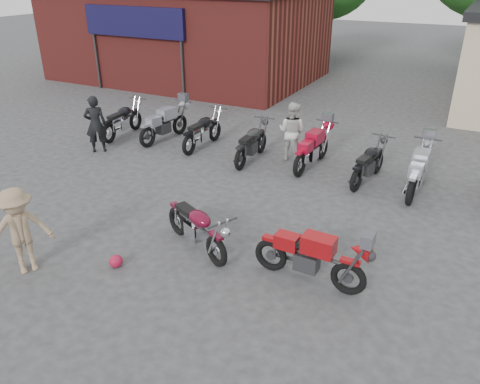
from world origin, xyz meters
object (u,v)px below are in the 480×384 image
at_px(person_light, 292,131).
at_px(row_bike_0, 123,118).
at_px(helmet, 116,261).
at_px(row_bike_2, 203,129).
at_px(row_bike_6, 419,169).
at_px(row_bike_3, 252,141).
at_px(sportbike, 311,254).
at_px(row_bike_5, 369,161).
at_px(row_bike_1, 165,122).
at_px(row_bike_4, 313,146).
at_px(person_dark, 96,124).
at_px(vintage_motorcycle, 197,225).
at_px(person_tan, 20,231).

xyz_separation_m(person_light, row_bike_0, (-5.67, -0.58, -0.26)).
relative_size(helmet, row_bike_2, 0.13).
bearing_deg(row_bike_6, row_bike_3, 90.93).
distance_m(sportbike, row_bike_5, 4.79).
relative_size(person_light, row_bike_2, 0.84).
bearing_deg(row_bike_1, row_bike_4, -83.14).
bearing_deg(person_light, helmet, 87.05).
bearing_deg(sportbike, person_light, 116.80).
height_order(person_dark, row_bike_3, person_dark).
bearing_deg(vintage_motorcycle, row_bike_1, 156.64).
bearing_deg(vintage_motorcycle, sportbike, 26.19).
bearing_deg(row_bike_6, row_bike_2, 88.24).
relative_size(vintage_motorcycle, row_bike_0, 0.97).
height_order(vintage_motorcycle, person_tan, person_tan).
xyz_separation_m(helmet, person_light, (0.87, 6.54, 0.72)).
bearing_deg(person_dark, row_bike_0, -121.02).
bearing_deg(helmet, row_bike_3, 90.96).
height_order(row_bike_0, row_bike_2, row_bike_0).
bearing_deg(row_bike_5, row_bike_2, 95.92).
xyz_separation_m(helmet, person_tan, (-1.35, -0.83, 0.71)).
height_order(sportbike, row_bike_1, row_bike_1).
relative_size(row_bike_3, row_bike_6, 0.94).
bearing_deg(row_bike_6, person_dark, 100.24).
bearing_deg(person_dark, row_bike_5, 149.84).
bearing_deg(row_bike_4, row_bike_5, -95.23).
bearing_deg(row_bike_0, row_bike_2, -89.40).
xyz_separation_m(row_bike_1, row_bike_5, (6.55, -0.23, -0.04)).
bearing_deg(row_bike_3, row_bike_0, 87.40).
xyz_separation_m(sportbike, row_bike_3, (-3.46, 4.72, 0.00)).
distance_m(person_tan, row_bike_5, 8.22).
distance_m(person_light, row_bike_5, 2.42).
height_order(person_dark, row_bike_2, person_dark).
height_order(row_bike_0, row_bike_1, row_bike_1).
bearing_deg(row_bike_6, row_bike_0, 90.76).
bearing_deg(sportbike, person_dark, 159.33).
xyz_separation_m(sportbike, helmet, (-3.36, -1.22, -0.46)).
height_order(vintage_motorcycle, sportbike, sportbike).
relative_size(vintage_motorcycle, row_bike_5, 1.00).
bearing_deg(row_bike_5, sportbike, -169.75).
relative_size(helmet, row_bike_0, 0.13).
relative_size(person_light, row_bike_4, 0.81).
bearing_deg(row_bike_4, person_dark, 110.93).
xyz_separation_m(row_bike_5, row_bike_6, (1.22, -0.07, 0.05)).
relative_size(person_dark, row_bike_5, 0.87).
bearing_deg(helmet, row_bike_1, 118.16).
bearing_deg(row_bike_1, row_bike_5, -85.65).
bearing_deg(row_bike_0, person_tan, -157.84).
bearing_deg(row_bike_6, row_bike_4, 84.04).
xyz_separation_m(sportbike, row_bike_2, (-5.27, 5.01, 0.00)).
height_order(person_dark, row_bike_0, person_dark).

